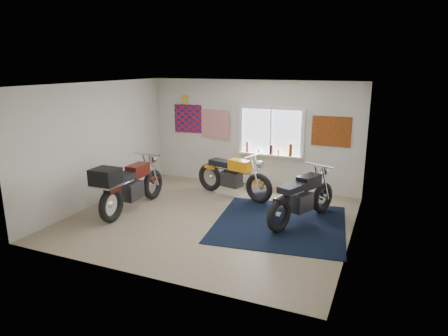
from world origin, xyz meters
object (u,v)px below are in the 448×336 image
at_px(black_chrome_bike, 302,199).
at_px(maroon_tourer, 128,185).
at_px(yellow_triumph, 233,177).
at_px(navy_rug, 280,224).

height_order(black_chrome_bike, maroon_tourer, maroon_tourer).
relative_size(yellow_triumph, black_chrome_bike, 1.05).
relative_size(navy_rug, maroon_tourer, 1.16).
bearing_deg(maroon_tourer, black_chrome_bike, -76.10).
bearing_deg(navy_rug, black_chrome_bike, 40.12).
xyz_separation_m(yellow_triumph, black_chrome_bike, (1.85, -0.93, 0.00)).
xyz_separation_m(navy_rug, black_chrome_bike, (0.36, 0.30, 0.47)).
relative_size(navy_rug, black_chrome_bike, 1.29).
xyz_separation_m(black_chrome_bike, maroon_tourer, (-3.49, -0.92, 0.11)).
xyz_separation_m(yellow_triumph, maroon_tourer, (-1.64, -1.86, 0.11)).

